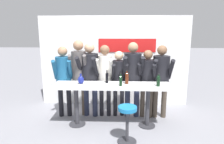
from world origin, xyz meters
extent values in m
plane|color=gray|center=(0.00, 0.00, 0.00)|extent=(40.00, 40.00, 0.00)
cube|color=white|center=(0.00, 1.39, 1.22)|extent=(4.09, 0.10, 2.45)
cube|color=red|center=(0.35, 1.33, 1.66)|extent=(1.54, 0.02, 0.36)
cube|color=white|center=(0.00, 0.00, 0.91)|extent=(2.49, 0.55, 0.06)
cylinder|color=#333338|center=(-0.77, 0.00, 0.46)|extent=(0.09, 0.09, 0.88)
cylinder|color=#333338|center=(-0.77, 0.00, 0.01)|extent=(0.36, 0.36, 0.02)
cylinder|color=#333338|center=(0.77, 0.00, 0.46)|extent=(0.09, 0.09, 0.88)
cylinder|color=#333338|center=(0.77, 0.00, 0.01)|extent=(0.36, 0.36, 0.02)
cylinder|color=#333338|center=(0.31, -0.67, 0.01)|extent=(0.36, 0.36, 0.02)
cylinder|color=#333338|center=(0.31, -0.67, 0.35)|extent=(0.06, 0.06, 0.64)
cylinder|color=#1972B2|center=(0.31, -0.67, 0.67)|extent=(0.34, 0.34, 0.07)
cylinder|color=black|center=(-1.26, 0.44, 0.41)|extent=(0.11, 0.11, 0.82)
cylinder|color=black|center=(-1.06, 0.47, 0.41)|extent=(0.11, 0.11, 0.82)
cylinder|color=#19517A|center=(-1.16, 0.46, 1.14)|extent=(0.40, 0.40, 0.65)
sphere|color=#9E7556|center=(-1.16, 0.46, 1.59)|extent=(0.22, 0.22, 0.22)
cylinder|color=#19517A|center=(-1.30, 0.28, 1.19)|extent=(0.14, 0.39, 0.50)
cylinder|color=#19517A|center=(-0.97, 0.32, 1.19)|extent=(0.14, 0.39, 0.50)
cylinder|color=#473D33|center=(-0.90, 0.51, 0.44)|extent=(0.11, 0.11, 0.88)
cylinder|color=#473D33|center=(-0.71, 0.53, 0.44)|extent=(0.11, 0.11, 0.88)
cylinder|color=#514C4C|center=(-0.80, 0.52, 1.23)|extent=(0.37, 0.37, 0.70)
sphere|color=#9E7556|center=(-0.80, 0.52, 1.72)|extent=(0.24, 0.24, 0.24)
cylinder|color=#514C4C|center=(-0.95, 0.34, 1.28)|extent=(0.12, 0.41, 0.53)
cylinder|color=#514C4C|center=(-0.63, 0.37, 1.28)|extent=(0.12, 0.41, 0.53)
cylinder|color=#23283D|center=(-0.65, 0.52, 0.43)|extent=(0.13, 0.13, 0.86)
cylinder|color=#23283D|center=(-0.43, 0.48, 0.43)|extent=(0.13, 0.13, 0.86)
cylinder|color=black|center=(-0.54, 0.50, 1.19)|extent=(0.46, 0.46, 0.68)
sphere|color=tan|center=(-0.54, 0.50, 1.67)|extent=(0.23, 0.23, 0.23)
cylinder|color=black|center=(-0.75, 0.37, 1.24)|extent=(0.16, 0.42, 0.53)
cylinder|color=black|center=(-0.38, 0.31, 1.24)|extent=(0.16, 0.42, 0.53)
cylinder|color=black|center=(-0.27, 0.51, 0.42)|extent=(0.10, 0.10, 0.83)
cylinder|color=black|center=(-0.10, 0.52, 0.42)|extent=(0.10, 0.10, 0.83)
cylinder|color=beige|center=(-0.19, 0.51, 1.16)|extent=(0.32, 0.32, 0.66)
sphere|color=brown|center=(-0.19, 0.51, 1.62)|extent=(0.22, 0.22, 0.22)
cylinder|color=beige|center=(-0.34, 0.35, 1.21)|extent=(0.08, 0.38, 0.50)
cylinder|color=beige|center=(-0.03, 0.36, 1.21)|extent=(0.08, 0.38, 0.50)
cylinder|color=black|center=(0.06, 0.53, 0.38)|extent=(0.10, 0.10, 0.76)
cylinder|color=black|center=(0.23, 0.55, 0.38)|extent=(0.10, 0.10, 0.76)
cylinder|color=black|center=(0.14, 0.54, 1.06)|extent=(0.34, 0.34, 0.60)
sphere|color=#D6AD89|center=(0.14, 0.54, 1.49)|extent=(0.21, 0.21, 0.21)
cylinder|color=black|center=(0.02, 0.37, 1.11)|extent=(0.12, 0.36, 0.46)
cylinder|color=black|center=(0.30, 0.41, 1.11)|extent=(0.12, 0.36, 0.46)
cylinder|color=#23283D|center=(0.36, 0.50, 0.43)|extent=(0.13, 0.13, 0.86)
cylinder|color=#23283D|center=(0.57, 0.51, 0.43)|extent=(0.13, 0.13, 0.86)
cylinder|color=black|center=(0.46, 0.50, 1.20)|extent=(0.41, 0.41, 0.68)
sphere|color=#9E7556|center=(0.46, 0.50, 1.68)|extent=(0.23, 0.23, 0.23)
cylinder|color=black|center=(0.28, 0.33, 1.25)|extent=(0.10, 0.41, 0.53)
cylinder|color=black|center=(0.66, 0.34, 1.25)|extent=(0.10, 0.41, 0.53)
cylinder|color=#473D33|center=(0.72, 0.50, 0.39)|extent=(0.11, 0.11, 0.78)
cylinder|color=#473D33|center=(0.90, 0.47, 0.39)|extent=(0.11, 0.11, 0.78)
cylinder|color=black|center=(0.81, 0.49, 1.09)|extent=(0.40, 0.40, 0.62)
sphere|color=brown|center=(0.81, 0.49, 1.52)|extent=(0.21, 0.21, 0.21)
cylinder|color=black|center=(0.62, 0.37, 1.13)|extent=(0.15, 0.38, 0.48)
cylinder|color=black|center=(0.94, 0.31, 1.13)|extent=(0.15, 0.38, 0.48)
cylinder|color=#473D33|center=(1.02, 0.49, 0.42)|extent=(0.12, 0.12, 0.83)
cylinder|color=#473D33|center=(1.23, 0.49, 0.42)|extent=(0.12, 0.12, 0.83)
cylinder|color=black|center=(1.12, 0.49, 1.16)|extent=(0.38, 0.38, 0.66)
sphere|color=brown|center=(1.12, 0.49, 1.62)|extent=(0.23, 0.23, 0.23)
cylinder|color=black|center=(0.94, 0.33, 1.21)|extent=(0.09, 0.40, 0.51)
cylinder|color=black|center=(1.30, 0.33, 1.21)|extent=(0.09, 0.40, 0.51)
cylinder|color=black|center=(0.19, -0.11, 1.03)|extent=(0.06, 0.06, 0.19)
sphere|color=black|center=(0.19, -0.11, 1.13)|extent=(0.06, 0.06, 0.06)
cylinder|color=black|center=(0.19, -0.11, 1.16)|extent=(0.02, 0.02, 0.07)
cylinder|color=black|center=(0.19, -0.11, 1.20)|extent=(0.03, 0.03, 0.01)
cylinder|color=black|center=(-0.11, 0.12, 1.04)|extent=(0.06, 0.06, 0.20)
sphere|color=black|center=(-0.11, 0.12, 1.14)|extent=(0.06, 0.06, 0.06)
cylinder|color=black|center=(-0.11, 0.12, 1.17)|extent=(0.02, 0.02, 0.07)
cylinder|color=black|center=(-0.11, 0.12, 1.21)|extent=(0.03, 0.03, 0.01)
cylinder|color=#4C1E0F|center=(0.32, 0.05, 1.04)|extent=(0.08, 0.08, 0.21)
sphere|color=#4C1E0F|center=(0.32, 0.05, 1.15)|extent=(0.08, 0.08, 0.08)
cylinder|color=#4C1E0F|center=(0.32, 0.05, 1.19)|extent=(0.03, 0.03, 0.07)
cylinder|color=black|center=(0.32, 0.05, 1.23)|extent=(0.03, 0.03, 0.02)
cylinder|color=black|center=(0.96, -0.10, 1.03)|extent=(0.07, 0.07, 0.18)
sphere|color=black|center=(0.96, -0.10, 1.12)|extent=(0.07, 0.07, 0.07)
cylinder|color=black|center=(0.96, -0.10, 1.16)|extent=(0.03, 0.03, 0.07)
cylinder|color=black|center=(0.96, -0.10, 1.19)|extent=(0.03, 0.03, 0.01)
ellipsoid|color=navy|center=(-0.66, 0.02, 1.02)|extent=(0.13, 0.13, 0.17)
cylinder|color=navy|center=(-0.66, 0.02, 1.13)|extent=(0.04, 0.04, 0.05)
camera|label=1|loc=(0.18, -4.08, 2.06)|focal=32.00mm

